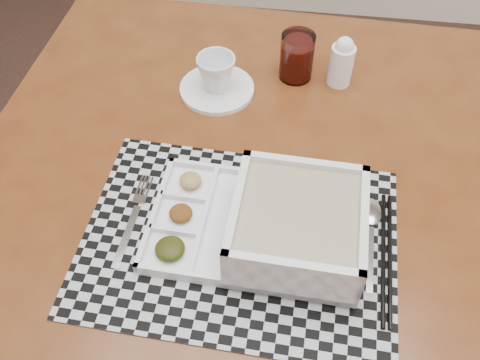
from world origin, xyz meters
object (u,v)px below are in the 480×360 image
creamer_bottle (342,62)px  serving_tray (285,228)px  cup (216,73)px  juice_glass (297,58)px  dining_table (259,208)px

creamer_bottle → serving_tray: bearing=-101.1°
serving_tray → cup: (-0.16, 0.34, 0.00)m
serving_tray → juice_glass: bearing=91.4°
dining_table → juice_glass: 0.32m
juice_glass → creamer_bottle: bearing=-5.2°
dining_table → creamer_bottle: bearing=65.2°
dining_table → creamer_bottle: 0.34m
juice_glass → dining_table: bearing=-98.1°
serving_tray → cup: size_ratio=4.40×
dining_table → cup: cup is taller
cup → juice_glass: size_ratio=0.78×
dining_table → serving_tray: 0.18m
serving_tray → dining_table: bearing=112.4°
juice_glass → creamer_bottle: 0.09m
cup → dining_table: bearing=-43.2°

